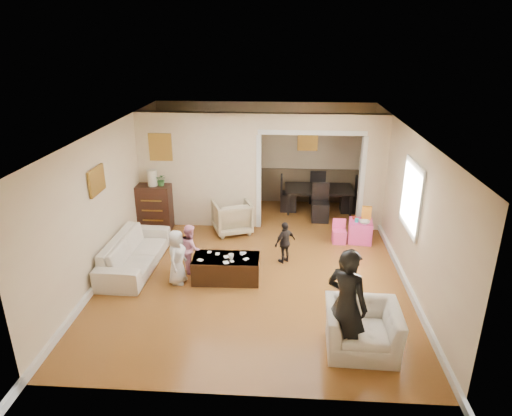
# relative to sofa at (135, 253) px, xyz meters

# --- Properties ---
(floor) EXTENTS (7.00, 7.00, 0.00)m
(floor) POSITION_rel_sofa_xyz_m (2.27, 0.36, -0.30)
(floor) COLOR #955726
(floor) RESTS_ON ground
(partition_left) EXTENTS (2.75, 0.18, 2.60)m
(partition_left) POSITION_rel_sofa_xyz_m (0.89, 2.16, 1.00)
(partition_left) COLOR beige
(partition_left) RESTS_ON ground
(partition_right) EXTENTS (0.55, 0.18, 2.60)m
(partition_right) POSITION_rel_sofa_xyz_m (4.74, 2.16, 1.00)
(partition_right) COLOR beige
(partition_right) RESTS_ON ground
(partition_header) EXTENTS (2.22, 0.18, 0.35)m
(partition_header) POSITION_rel_sofa_xyz_m (3.37, 2.16, 2.12)
(partition_header) COLOR beige
(partition_header) RESTS_ON partition_right
(window_pane) EXTENTS (0.03, 0.95, 1.10)m
(window_pane) POSITION_rel_sofa_xyz_m (5.00, -0.04, 1.25)
(window_pane) COLOR white
(window_pane) RESTS_ON ground
(framed_art_partition) EXTENTS (0.45, 0.03, 0.55)m
(framed_art_partition) POSITION_rel_sofa_xyz_m (0.07, 2.06, 1.55)
(framed_art_partition) COLOR brown
(framed_art_partition) RESTS_ON partition_left
(framed_art_sofa_wall) EXTENTS (0.03, 0.55, 0.40)m
(framed_art_sofa_wall) POSITION_rel_sofa_xyz_m (-0.44, -0.24, 1.50)
(framed_art_sofa_wall) COLOR brown
(framed_art_alcove) EXTENTS (0.45, 0.03, 0.55)m
(framed_art_alcove) POSITION_rel_sofa_xyz_m (3.37, 3.80, 1.40)
(framed_art_alcove) COLOR brown
(sofa) EXTENTS (0.88, 2.10, 0.61)m
(sofa) POSITION_rel_sofa_xyz_m (0.00, 0.00, 0.00)
(sofa) COLOR white
(sofa) RESTS_ON ground
(armchair_back) EXTENTS (1.02, 1.03, 0.73)m
(armchair_back) POSITION_rel_sofa_xyz_m (1.65, 1.75, 0.06)
(armchair_back) COLOR tan
(armchair_back) RESTS_ON ground
(armchair_front) EXTENTS (1.04, 0.92, 0.66)m
(armchair_front) POSITION_rel_sofa_xyz_m (3.93, -2.14, 0.03)
(armchair_front) COLOR white
(armchair_front) RESTS_ON ground
(dresser) EXTENTS (0.75, 0.42, 1.03)m
(dresser) POSITION_rel_sofa_xyz_m (-0.11, 1.85, 0.21)
(dresser) COLOR #34170F
(dresser) RESTS_ON ground
(table_lamp) EXTENTS (0.22, 0.22, 0.36)m
(table_lamp) POSITION_rel_sofa_xyz_m (-0.11, 1.85, 0.90)
(table_lamp) COLOR beige
(table_lamp) RESTS_ON dresser
(potted_plant) EXTENTS (0.25, 0.21, 0.27)m
(potted_plant) POSITION_rel_sofa_xyz_m (0.09, 1.85, 0.86)
(potted_plant) COLOR #376C30
(potted_plant) RESTS_ON dresser
(coffee_table) EXTENTS (1.20, 0.62, 0.45)m
(coffee_table) POSITION_rel_sofa_xyz_m (1.79, -0.36, -0.08)
(coffee_table) COLOR #3B2213
(coffee_table) RESTS_ON ground
(coffee_cup) EXTENTS (0.10, 0.10, 0.09)m
(coffee_cup) POSITION_rel_sofa_xyz_m (1.89, -0.41, 0.19)
(coffee_cup) COLOR white
(coffee_cup) RESTS_ON coffee_table
(play_table) EXTENTS (0.53, 0.53, 0.46)m
(play_table) POSITION_rel_sofa_xyz_m (4.44, 1.44, -0.07)
(play_table) COLOR #F741A2
(play_table) RESTS_ON ground
(cereal_box) EXTENTS (0.21, 0.09, 0.30)m
(cereal_box) POSITION_rel_sofa_xyz_m (4.56, 1.54, 0.31)
(cereal_box) COLOR yellow
(cereal_box) RESTS_ON play_table
(cyan_cup) EXTENTS (0.08, 0.08, 0.08)m
(cyan_cup) POSITION_rel_sofa_xyz_m (4.34, 1.39, 0.20)
(cyan_cup) COLOR #27BFC5
(cyan_cup) RESTS_ON play_table
(toy_block) EXTENTS (0.09, 0.08, 0.05)m
(toy_block) POSITION_rel_sofa_xyz_m (4.32, 1.56, 0.19)
(toy_block) COLOR #B52016
(toy_block) RESTS_ON play_table
(play_bowl) EXTENTS (0.25, 0.25, 0.06)m
(play_bowl) POSITION_rel_sofa_xyz_m (4.49, 1.32, 0.19)
(play_bowl) COLOR silver
(play_bowl) RESTS_ON play_table
(dining_table) EXTENTS (1.69, 0.95, 0.59)m
(dining_table) POSITION_rel_sofa_xyz_m (3.67, 3.18, -0.01)
(dining_table) COLOR black
(dining_table) RESTS_ON ground
(adult_person) EXTENTS (0.71, 0.67, 1.64)m
(adult_person) POSITION_rel_sofa_xyz_m (3.65, -2.31, 0.52)
(adult_person) COLOR black
(adult_person) RESTS_ON ground
(child_kneel_a) EXTENTS (0.39, 0.53, 1.00)m
(child_kneel_a) POSITION_rel_sofa_xyz_m (0.94, -0.51, 0.20)
(child_kneel_a) COLOR silver
(child_kneel_a) RESTS_ON ground
(child_kneel_b) EXTENTS (0.49, 0.55, 0.92)m
(child_kneel_b) POSITION_rel_sofa_xyz_m (1.09, -0.06, 0.16)
(child_kneel_b) COLOR pink
(child_kneel_b) RESTS_ON ground
(child_toddler) EXTENTS (0.50, 0.48, 0.84)m
(child_toddler) POSITION_rel_sofa_xyz_m (2.84, 0.39, 0.11)
(child_toddler) COLOR black
(child_toddler) RESTS_ON ground
(craft_papers) EXTENTS (0.93, 0.50, 0.00)m
(craft_papers) POSITION_rel_sofa_xyz_m (1.80, -0.35, 0.14)
(craft_papers) COLOR white
(craft_papers) RESTS_ON coffee_table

